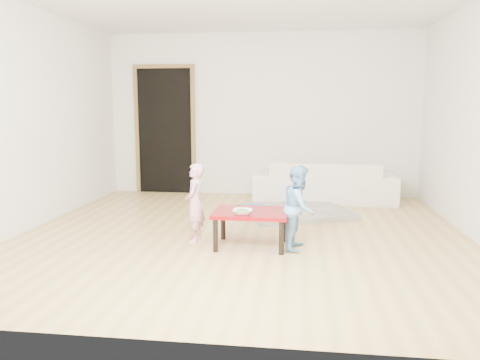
% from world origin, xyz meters
% --- Properties ---
extents(floor, '(5.00, 5.00, 0.01)m').
position_xyz_m(floor, '(0.00, 0.00, 0.00)').
color(floor, tan).
rests_on(floor, ground).
extents(back_wall, '(5.00, 0.02, 2.60)m').
position_xyz_m(back_wall, '(0.00, 2.50, 1.30)').
color(back_wall, white).
rests_on(back_wall, floor).
extents(left_wall, '(0.02, 5.00, 2.60)m').
position_xyz_m(left_wall, '(-2.50, 0.00, 1.30)').
color(left_wall, white).
rests_on(left_wall, floor).
extents(doorway, '(1.02, 0.08, 2.11)m').
position_xyz_m(doorway, '(-1.60, 2.48, 1.02)').
color(doorway, brown).
rests_on(doorway, back_wall).
extents(sofa, '(2.12, 0.85, 0.62)m').
position_xyz_m(sofa, '(1.00, 2.05, 0.31)').
color(sofa, white).
rests_on(sofa, floor).
extents(cushion, '(0.40, 0.36, 0.11)m').
position_xyz_m(cushion, '(0.75, 1.91, 0.46)').
color(cushion, orange).
rests_on(cushion, sofa).
extents(red_table, '(0.75, 0.56, 0.37)m').
position_xyz_m(red_table, '(0.15, -0.47, 0.19)').
color(red_table, maroon).
rests_on(red_table, floor).
extents(bowl, '(0.19, 0.19, 0.05)m').
position_xyz_m(bowl, '(0.08, -0.63, 0.40)').
color(bowl, white).
rests_on(bowl, red_table).
extents(broccoli, '(0.12, 0.12, 0.06)m').
position_xyz_m(broccoli, '(0.08, -0.63, 0.40)').
color(broccoli, '#2D5919').
rests_on(broccoli, red_table).
extents(child_pink, '(0.21, 0.31, 0.84)m').
position_xyz_m(child_pink, '(-0.46, -0.35, 0.42)').
color(child_pink, pink).
rests_on(child_pink, floor).
extents(child_blue, '(0.38, 0.46, 0.85)m').
position_xyz_m(child_blue, '(0.64, -0.47, 0.43)').
color(child_blue, '#62B4E4').
rests_on(child_blue, floor).
extents(basin, '(0.45, 0.45, 0.14)m').
position_xyz_m(basin, '(0.05, 0.79, 0.07)').
color(basin, '#3280BF').
rests_on(basin, floor).
extents(blanket, '(1.65, 1.53, 0.07)m').
position_xyz_m(blanket, '(0.59, 1.08, 0.03)').
color(blanket, '#AEA799').
rests_on(blanket, floor).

